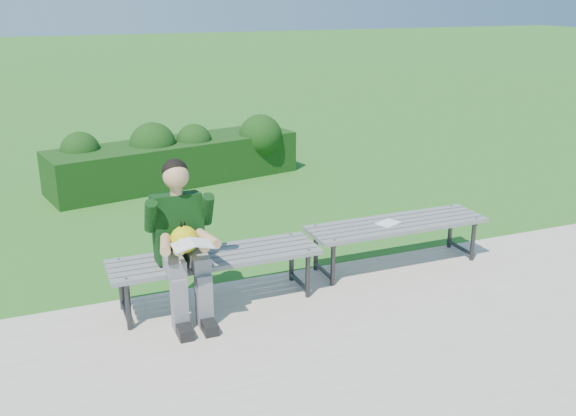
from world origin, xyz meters
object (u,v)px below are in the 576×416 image
(bench_right, at_px, (397,227))
(seated_boy, at_px, (182,237))
(bench_left, at_px, (216,261))
(paper_sheet, at_px, (388,223))
(hedge, at_px, (178,156))

(bench_right, bearing_deg, seated_boy, -173.97)
(bench_left, xyz_separation_m, bench_right, (1.87, 0.14, 0.00))
(bench_left, bearing_deg, paper_sheet, 4.41)
(hedge, xyz_separation_m, bench_left, (-0.57, -3.94, 0.03))
(paper_sheet, bearing_deg, bench_right, 0.00)
(paper_sheet, bearing_deg, seated_boy, -173.68)
(hedge, bearing_deg, seated_boy, -102.14)
(bench_right, xyz_separation_m, paper_sheet, (-0.10, 0.00, 0.06))
(bench_right, bearing_deg, paper_sheet, 180.00)
(seated_boy, bearing_deg, hedge, 77.86)
(seated_boy, xyz_separation_m, paper_sheet, (2.07, 0.23, -0.24))
(bench_left, height_order, bench_right, same)
(hedge, height_order, seated_boy, seated_boy)
(bench_left, bearing_deg, seated_boy, -162.78)
(hedge, xyz_separation_m, bench_right, (1.30, -3.80, 0.03))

